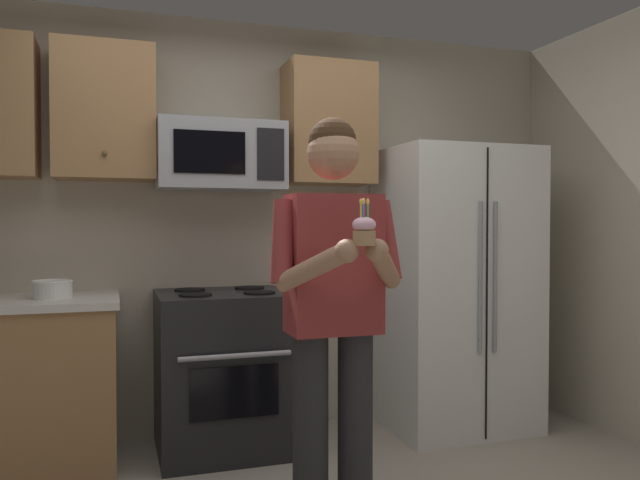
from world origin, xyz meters
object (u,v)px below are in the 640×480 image
Objects in this scene: oven_range at (224,371)px; microwave at (220,156)px; person at (334,301)px; cupcake at (364,230)px; refrigerator at (455,288)px; bowl_large_white at (52,289)px.

microwave reaches higher than oven_range.
microwave is 0.42× the size of person.
person reaches higher than cupcake.
person is at bearing -78.24° from microwave.
refrigerator is 1.02× the size of person.
cupcake is (0.00, -0.33, 0.30)m from person.
oven_range is at bearing 178.50° from refrigerator.
cupcake reaches higher than bowl_large_white.
microwave is 3.55× the size of bowl_large_white.
person reaches higher than oven_range.
bowl_large_white is 0.12× the size of person.
cupcake is (0.27, -1.61, -0.43)m from microwave.
microwave is 1.50m from person.
cupcake is (-1.23, -1.45, 0.39)m from refrigerator.
cupcake is at bearing -90.00° from person.
oven_range is 1.26m from microwave.
bowl_large_white is 1.20× the size of cupcake.
bowl_large_white is (-2.42, 0.03, 0.07)m from refrigerator.
oven_range is 4.47× the size of bowl_large_white.
oven_range is at bearing 0.38° from bowl_large_white.
cupcake reaches higher than oven_range.
refrigerator reaches higher than oven_range.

